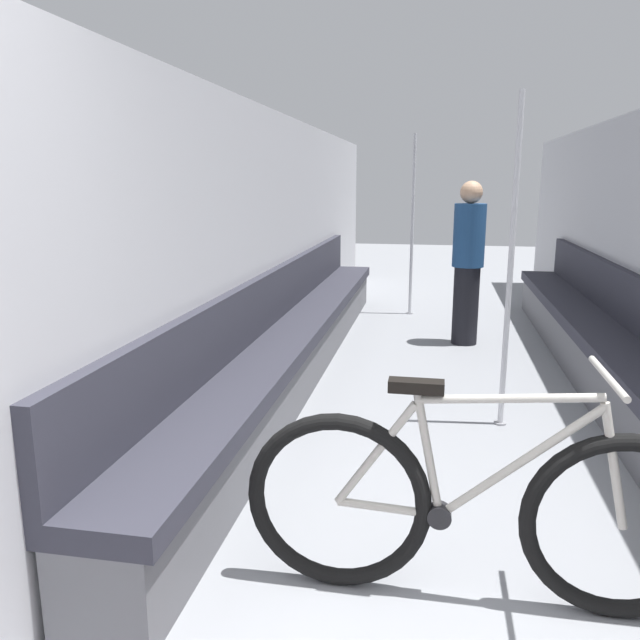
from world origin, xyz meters
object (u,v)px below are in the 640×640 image
Objects in this scene: grab_pole_near at (510,271)px; bench_seat_row_left at (297,339)px; passenger_standing at (468,262)px; bench_seat_row_right at (609,353)px; bicycle at (474,510)px; grab_pole_far at (412,229)px.

bench_seat_row_left is at bearing 152.24° from grab_pole_near.
bench_seat_row_right is at bearing 41.00° from passenger_standing.
passenger_standing is (1.40, 1.27, 0.51)m from bench_seat_row_left.
passenger_standing is (0.13, 3.93, 0.43)m from bicycle.
bench_seat_row_right is 1.70m from passenger_standing.
bicycle is at bearing -98.70° from grab_pole_near.
bicycle is 0.83× the size of grab_pole_near.
grab_pole_near reaches higher than passenger_standing.
bench_seat_row_right is (2.40, 0.00, 0.00)m from bench_seat_row_left.
grab_pole_far reaches higher than bicycle.
grab_pole_near is at bearing -27.76° from bench_seat_row_left.
bench_seat_row_right is 1.38m from grab_pole_near.
grab_pole_far reaches higher than bench_seat_row_right.
bench_seat_row_right is at bearing -58.35° from grab_pole_far.
grab_pole_near is at bearing -77.65° from grab_pole_far.
grab_pole_far is 1.34× the size of passenger_standing.
bench_seat_row_left is 4.08× the size of passenger_standing.
bench_seat_row_right is 3.12m from grab_pole_far.
grab_pole_far is at bearing 102.35° from grab_pole_near.
bicycle reaches higher than bench_seat_row_left.
bicycle is at bearing -84.96° from grab_pole_far.
bench_seat_row_left is at bearing 133.78° from bicycle.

